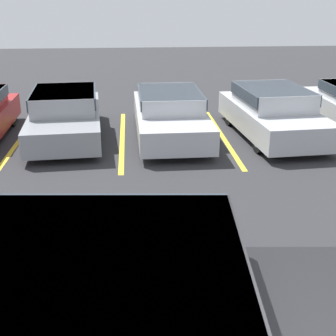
% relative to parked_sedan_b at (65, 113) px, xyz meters
% --- Properties ---
extents(stall_stripe_b, '(0.12, 5.17, 0.01)m').
position_rel_parked_sedan_b_xyz_m(stall_stripe_b, '(-1.20, -0.24, -0.65)').
color(stall_stripe_b, yellow).
rests_on(stall_stripe_b, ground_plane).
extents(stall_stripe_c, '(0.12, 5.17, 0.01)m').
position_rel_parked_sedan_b_xyz_m(stall_stripe_c, '(1.44, -0.24, -0.65)').
color(stall_stripe_c, yellow).
rests_on(stall_stripe_c, ground_plane).
extents(stall_stripe_d, '(0.12, 5.17, 0.01)m').
position_rel_parked_sedan_b_xyz_m(stall_stripe_d, '(4.08, -0.24, -0.65)').
color(stall_stripe_d, yellow).
rests_on(stall_stripe_d, ground_plane).
extents(stall_stripe_e, '(0.12, 5.17, 0.01)m').
position_rel_parked_sedan_b_xyz_m(stall_stripe_e, '(6.72, -0.24, -0.65)').
color(stall_stripe_e, yellow).
rests_on(stall_stripe_e, ground_plane).
extents(parked_sedan_b, '(2.04, 4.44, 1.23)m').
position_rel_parked_sedan_b_xyz_m(parked_sedan_b, '(0.00, 0.00, 0.00)').
color(parked_sedan_b, gray).
rests_on(parked_sedan_b, ground_plane).
extents(parked_sedan_c, '(1.80, 4.52, 1.19)m').
position_rel_parked_sedan_b_xyz_m(parked_sedan_c, '(2.70, -0.09, -0.01)').
color(parked_sedan_c, '#B7BABF').
rests_on(parked_sedan_c, ground_plane).
extents(parked_sedan_d, '(2.08, 4.37, 1.27)m').
position_rel_parked_sedan_b_xyz_m(parked_sedan_d, '(5.37, -0.30, 0.02)').
color(parked_sedan_d, '#B7BABF').
rests_on(parked_sedan_d, ground_plane).
extents(wheel_stop_curb, '(1.69, 0.20, 0.14)m').
position_rel_parked_sedan_b_xyz_m(wheel_stop_curb, '(7.37, 3.13, -0.58)').
color(wheel_stop_curb, '#B7B2A8').
rests_on(wheel_stop_curb, ground_plane).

